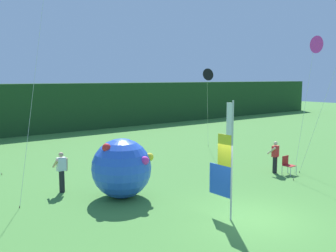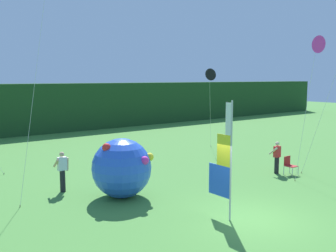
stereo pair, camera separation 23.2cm
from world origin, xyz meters
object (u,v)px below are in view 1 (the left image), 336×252
at_px(person_near_banner, 275,156).
at_px(inflatable_balloon, 122,168).
at_px(banner_flag, 225,162).
at_px(kite_black_delta_1, 207,75).
at_px(folding_chair, 288,164).
at_px(kite_magenta_delta_3, 314,45).
at_px(person_mid_field, 62,171).

bearing_deg(person_near_banner, inflatable_balloon, 170.11).
xyz_separation_m(banner_flag, kite_black_delta_1, (7.97, 9.00, 2.96)).
bearing_deg(person_near_banner, banner_flag, -157.78).
distance_m(banner_flag, inflatable_balloon, 4.38).
height_order(folding_chair, kite_black_delta_1, kite_black_delta_1).
xyz_separation_m(banner_flag, person_near_banner, (6.48, 2.65, -1.06)).
bearing_deg(inflatable_balloon, kite_magenta_delta_3, -17.20).
bearing_deg(person_near_banner, kite_black_delta_1, 76.82).
bearing_deg(folding_chair, inflatable_balloon, 167.02).
bearing_deg(inflatable_balloon, banner_flag, -69.43).
height_order(banner_flag, folding_chair, banner_flag).
bearing_deg(folding_chair, person_mid_field, 157.61).
bearing_deg(person_mid_field, person_near_banner, -20.35).
bearing_deg(person_near_banner, person_mid_field, 159.65).
relative_size(person_mid_field, kite_black_delta_1, 0.32).
height_order(person_mid_field, kite_black_delta_1, kite_black_delta_1).
relative_size(banner_flag, person_near_banner, 2.51).
xyz_separation_m(person_mid_field, kite_magenta_delta_3, (10.39, -4.88, 5.31)).
relative_size(banner_flag, kite_magenta_delta_3, 0.60).
relative_size(inflatable_balloon, folding_chair, 2.64).
relative_size(inflatable_balloon, kite_black_delta_1, 0.45).
xyz_separation_m(person_near_banner, inflatable_balloon, (-8.00, 1.39, 0.34)).
bearing_deg(banner_flag, person_near_banner, 22.22).
bearing_deg(inflatable_balloon, kite_black_delta_1, 27.61).
height_order(inflatable_balloon, kite_black_delta_1, kite_black_delta_1).
bearing_deg(kite_magenta_delta_3, folding_chair, 122.78).
bearing_deg(kite_black_delta_1, person_near_banner, -103.18).
relative_size(person_near_banner, kite_black_delta_1, 0.30).
xyz_separation_m(person_mid_field, inflatable_balloon, (1.56, -2.15, 0.28)).
bearing_deg(kite_magenta_delta_3, person_mid_field, 154.83).
xyz_separation_m(banner_flag, inflatable_balloon, (-1.52, 4.04, -0.73)).
height_order(person_near_banner, kite_black_delta_1, kite_black_delta_1).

